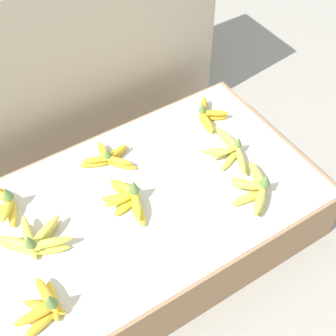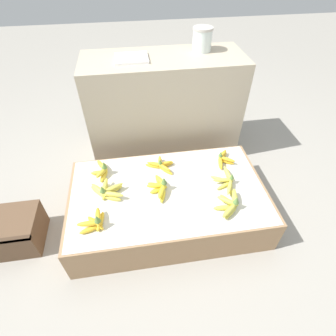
# 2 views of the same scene
# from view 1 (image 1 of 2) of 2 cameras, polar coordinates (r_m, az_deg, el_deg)

# --- Properties ---
(ground_plane) EXTENTS (10.00, 10.00, 0.00)m
(ground_plane) POSITION_cam_1_polar(r_m,az_deg,el_deg) (1.88, -2.82, -8.68)
(ground_plane) COLOR gray
(display_platform) EXTENTS (1.27, 0.75, 0.27)m
(display_platform) POSITION_cam_1_polar(r_m,az_deg,el_deg) (1.77, -2.98, -6.43)
(display_platform) COLOR #997551
(display_platform) RESTS_ON ground_plane
(back_vendor_table) EXTENTS (1.19, 0.46, 0.83)m
(back_vendor_table) POSITION_cam_1_polar(r_m,az_deg,el_deg) (2.09, -12.18, 14.03)
(back_vendor_table) COLOR tan
(back_vendor_table) RESTS_ON ground_plane
(banana_bunch_front_left) EXTENTS (0.15, 0.16, 0.11)m
(banana_bunch_front_left) POSITION_cam_1_polar(r_m,az_deg,el_deg) (1.46, -14.72, -16.07)
(banana_bunch_front_left) COLOR gold
(banana_bunch_front_left) RESTS_ON display_platform
(banana_bunch_front_midright) EXTENTS (0.19, 0.21, 0.11)m
(banana_bunch_front_midright) POSITION_cam_1_polar(r_m,az_deg,el_deg) (1.67, 10.63, -2.51)
(banana_bunch_front_midright) COLOR gold
(banana_bunch_front_midright) RESTS_ON display_platform
(banana_bunch_middle_left) EXTENTS (0.22, 0.19, 0.11)m
(banana_bunch_middle_left) POSITION_cam_1_polar(r_m,az_deg,el_deg) (1.58, -15.92, -8.54)
(banana_bunch_middle_left) COLOR #DBCC4C
(banana_bunch_middle_left) RESTS_ON display_platform
(banana_bunch_middle_midleft) EXTENTS (0.14, 0.23, 0.11)m
(banana_bunch_middle_midleft) POSITION_cam_1_polar(r_m,az_deg,el_deg) (1.62, -4.91, -3.75)
(banana_bunch_middle_midleft) COLOR yellow
(banana_bunch_middle_midleft) RESTS_ON display_platform
(banana_bunch_middle_midright) EXTENTS (0.15, 0.26, 0.09)m
(banana_bunch_middle_midright) POSITION_cam_1_polar(r_m,az_deg,el_deg) (1.79, 7.64, 2.12)
(banana_bunch_middle_midright) COLOR #DBCC4C
(banana_bunch_middle_midright) RESTS_ON display_platform
(banana_bunch_back_left) EXTENTS (0.13, 0.19, 0.11)m
(banana_bunch_back_left) POSITION_cam_1_polar(r_m,az_deg,el_deg) (1.70, -19.25, -4.11)
(banana_bunch_back_left) COLOR gold
(banana_bunch_back_left) RESTS_ON display_platform
(banana_bunch_back_midleft) EXTENTS (0.21, 0.19, 0.09)m
(banana_bunch_back_midleft) POSITION_cam_1_polar(r_m,az_deg,el_deg) (1.76, -7.22, 1.29)
(banana_bunch_back_midleft) COLOR gold
(banana_bunch_back_midleft) RESTS_ON display_platform
(banana_bunch_back_midright) EXTENTS (0.13, 0.19, 0.09)m
(banana_bunch_back_midright) POSITION_cam_1_polar(r_m,az_deg,el_deg) (1.91, 4.81, 6.51)
(banana_bunch_back_midright) COLOR gold
(banana_bunch_back_midright) RESTS_ON display_platform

